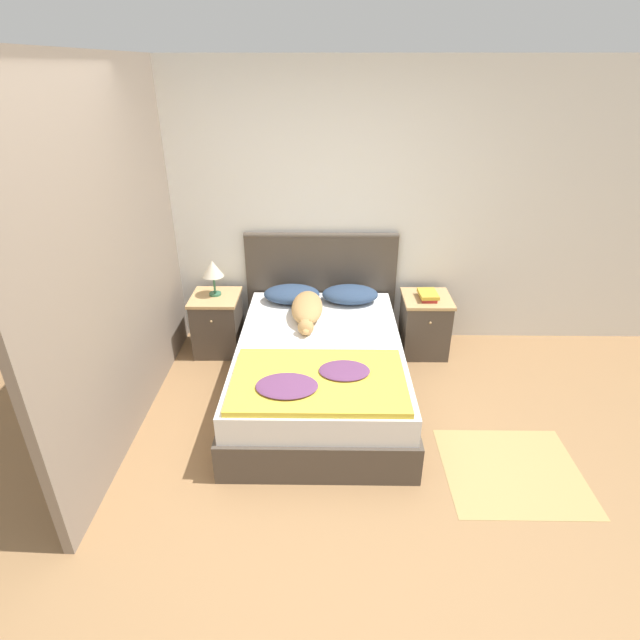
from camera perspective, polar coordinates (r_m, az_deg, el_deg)
ground_plane at (r=3.43m, az=-1.91°, el=-18.78°), size 16.00×16.00×0.00m
wall_back at (r=4.67m, az=-1.00°, el=12.39°), size 9.00×0.06×2.55m
wall_side_left at (r=3.91m, az=-21.15°, el=7.59°), size 0.06×3.10×2.55m
bed at (r=4.08m, az=-0.04°, el=-5.78°), size 1.35×2.00×0.51m
headboard at (r=4.83m, az=0.13°, el=4.00°), size 1.43×0.06×1.09m
nightstand_left at (r=4.82m, az=-11.62°, el=-0.35°), size 0.44×0.47×0.56m
nightstand_right at (r=4.80m, az=11.85°, el=-0.49°), size 0.44×0.47×0.56m
pillow_left at (r=4.61m, az=-3.26°, el=2.98°), size 0.52×0.35×0.15m
pillow_right at (r=4.60m, az=3.45°, el=2.94°), size 0.52×0.35×0.15m
quilt at (r=3.45m, az=-0.33°, el=-6.91°), size 1.20×0.78×0.07m
dog at (r=4.30m, az=-1.47°, el=1.29°), size 0.27×0.80×0.17m
book_stack at (r=4.64m, az=12.26°, el=2.80°), size 0.17×0.24×0.06m
table_lamp at (r=4.63m, az=-12.15°, el=5.62°), size 0.19×0.19×0.33m
rug at (r=3.78m, az=21.09°, el=-15.77°), size 0.92×0.84×0.00m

